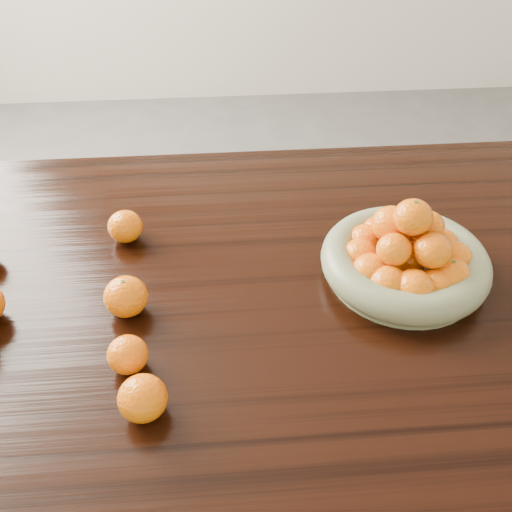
{
  "coord_description": "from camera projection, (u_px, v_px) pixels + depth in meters",
  "views": [
    {
      "loc": [
        -0.05,
        -0.81,
        1.5
      ],
      "look_at": [
        0.01,
        -0.02,
        0.83
      ],
      "focal_mm": 40.0,
      "sensor_mm": 36.0,
      "label": 1
    }
  ],
  "objects": [
    {
      "name": "ground",
      "position": [
        251.0,
        480.0,
        1.58
      ],
      "size": [
        5.0,
        5.0,
        0.0
      ],
      "primitive_type": "plane",
      "color": "#585553",
      "rests_on": "ground"
    },
    {
      "name": "dining_table",
      "position": [
        249.0,
        314.0,
        1.16
      ],
      "size": [
        2.0,
        1.0,
        0.75
      ],
      "color": "black",
      "rests_on": "ground"
    },
    {
      "name": "fruit_bowl",
      "position": [
        406.0,
        258.0,
        1.08
      ],
      "size": [
        0.32,
        0.32,
        0.17
      ],
      "rotation": [
        0.0,
        0.0,
        0.17
      ],
      "color": "gray",
      "rests_on": "dining_table"
    },
    {
      "name": "loose_orange_0",
      "position": [
        126.0,
        297.0,
        1.02
      ],
      "size": [
        0.08,
        0.08,
        0.07
      ],
      "primitive_type": "ellipsoid",
      "color": "orange",
      "rests_on": "dining_table"
    },
    {
      "name": "loose_orange_1",
      "position": [
        128.0,
        355.0,
        0.92
      ],
      "size": [
        0.07,
        0.07,
        0.06
      ],
      "primitive_type": "ellipsoid",
      "color": "orange",
      "rests_on": "dining_table"
    },
    {
      "name": "loose_orange_2",
      "position": [
        143.0,
        398.0,
        0.85
      ],
      "size": [
        0.08,
        0.08,
        0.07
      ],
      "primitive_type": "ellipsoid",
      "color": "orange",
      "rests_on": "dining_table"
    },
    {
      "name": "loose_orange_3",
      "position": [
        125.0,
        226.0,
        1.18
      ],
      "size": [
        0.07,
        0.07,
        0.07
      ],
      "primitive_type": "ellipsoid",
      "color": "orange",
      "rests_on": "dining_table"
    }
  ]
}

